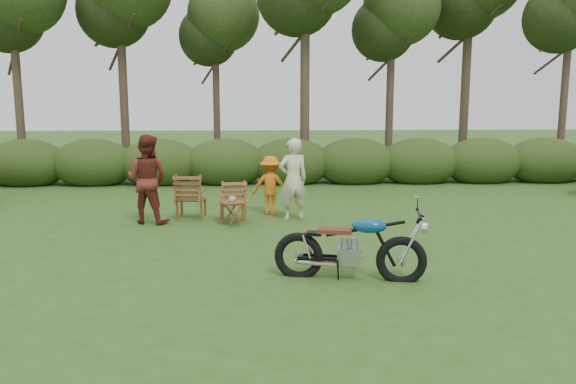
{
  "coord_description": "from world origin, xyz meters",
  "views": [
    {
      "loc": [
        -0.85,
        -8.17,
        2.54
      ],
      "look_at": [
        -0.41,
        1.8,
        0.9
      ],
      "focal_mm": 35.0,
      "sensor_mm": 36.0,
      "label": 1
    }
  ],
  "objects_px": {
    "motorcycle": "(349,278)",
    "side_table": "(233,213)",
    "adult_b": "(149,223)",
    "adult_a": "(293,219)",
    "child": "(271,214)",
    "lawn_chair_right": "(233,220)",
    "cup": "(232,199)",
    "lawn_chair_left": "(192,218)"
  },
  "relations": [
    {
      "from": "lawn_chair_right",
      "to": "lawn_chair_left",
      "type": "distance_m",
      "value": 0.95
    },
    {
      "from": "lawn_chair_left",
      "to": "adult_a",
      "type": "bearing_deg",
      "value": 177.64
    },
    {
      "from": "adult_a",
      "to": "child",
      "type": "relative_size",
      "value": 1.33
    },
    {
      "from": "side_table",
      "to": "child",
      "type": "xyz_separation_m",
      "value": [
        0.78,
        1.11,
        -0.25
      ]
    },
    {
      "from": "motorcycle",
      "to": "adult_b",
      "type": "distance_m",
      "value": 5.31
    },
    {
      "from": "motorcycle",
      "to": "child",
      "type": "relative_size",
      "value": 1.57
    },
    {
      "from": "lawn_chair_right",
      "to": "cup",
      "type": "distance_m",
      "value": 0.79
    },
    {
      "from": "adult_b",
      "to": "lawn_chair_right",
      "type": "bearing_deg",
      "value": -157.35
    },
    {
      "from": "lawn_chair_left",
      "to": "child",
      "type": "bearing_deg",
      "value": -165.26
    },
    {
      "from": "motorcycle",
      "to": "cup",
      "type": "distance_m",
      "value": 4.04
    },
    {
      "from": "side_table",
      "to": "adult_b",
      "type": "distance_m",
      "value": 1.82
    },
    {
      "from": "motorcycle",
      "to": "lawn_chair_left",
      "type": "height_order",
      "value": "motorcycle"
    },
    {
      "from": "lawn_chair_right",
      "to": "adult_a",
      "type": "relative_size",
      "value": 0.49
    },
    {
      "from": "motorcycle",
      "to": "adult_a",
      "type": "xyz_separation_m",
      "value": [
        -0.59,
        4.09,
        0.0
      ]
    },
    {
      "from": "motorcycle",
      "to": "adult_b",
      "type": "height_order",
      "value": "adult_b"
    },
    {
      "from": "lawn_chair_right",
      "to": "adult_b",
      "type": "height_order",
      "value": "adult_b"
    },
    {
      "from": "side_table",
      "to": "cup",
      "type": "bearing_deg",
      "value": -129.06
    },
    {
      "from": "cup",
      "to": "adult_a",
      "type": "height_order",
      "value": "adult_a"
    },
    {
      "from": "lawn_chair_right",
      "to": "cup",
      "type": "xyz_separation_m",
      "value": [
        0.02,
        -0.57,
        0.55
      ]
    },
    {
      "from": "motorcycle",
      "to": "lawn_chair_right",
      "type": "relative_size",
      "value": 2.39
    },
    {
      "from": "lawn_chair_right",
      "to": "lawn_chair_left",
      "type": "bearing_deg",
      "value": -24.5
    },
    {
      "from": "lawn_chair_right",
      "to": "adult_a",
      "type": "distance_m",
      "value": 1.29
    },
    {
      "from": "motorcycle",
      "to": "cup",
      "type": "height_order",
      "value": "cup"
    },
    {
      "from": "adult_b",
      "to": "cup",
      "type": "bearing_deg",
      "value": -175.78
    },
    {
      "from": "motorcycle",
      "to": "side_table",
      "type": "distance_m",
      "value": 4.02
    },
    {
      "from": "side_table",
      "to": "cup",
      "type": "height_order",
      "value": "cup"
    },
    {
      "from": "motorcycle",
      "to": "side_table",
      "type": "xyz_separation_m",
      "value": [
        -1.85,
        3.56,
        0.25
      ]
    },
    {
      "from": "lawn_chair_left",
      "to": "adult_b",
      "type": "relative_size",
      "value": 0.52
    },
    {
      "from": "lawn_chair_right",
      "to": "child",
      "type": "bearing_deg",
      "value": -155.39
    },
    {
      "from": "child",
      "to": "motorcycle",
      "type": "bearing_deg",
      "value": 109.71
    },
    {
      "from": "motorcycle",
      "to": "adult_b",
      "type": "xyz_separation_m",
      "value": [
        -3.62,
        3.88,
        0.0
      ]
    },
    {
      "from": "side_table",
      "to": "adult_b",
      "type": "height_order",
      "value": "adult_b"
    },
    {
      "from": "adult_b",
      "to": "child",
      "type": "bearing_deg",
      "value": -147.85
    },
    {
      "from": "lawn_chair_right",
      "to": "side_table",
      "type": "xyz_separation_m",
      "value": [
        0.03,
        -0.55,
        0.25
      ]
    },
    {
      "from": "lawn_chair_right",
      "to": "cup",
      "type": "height_order",
      "value": "cup"
    },
    {
      "from": "adult_a",
      "to": "adult_b",
      "type": "relative_size",
      "value": 0.95
    },
    {
      "from": "side_table",
      "to": "adult_b",
      "type": "relative_size",
      "value": 0.27
    },
    {
      "from": "adult_b",
      "to": "adult_a",
      "type": "bearing_deg",
      "value": -161.01
    },
    {
      "from": "cup",
      "to": "lawn_chair_left",
      "type": "bearing_deg",
      "value": 138.95
    },
    {
      "from": "lawn_chair_right",
      "to": "motorcycle",
      "type": "bearing_deg",
      "value": 105.05
    },
    {
      "from": "lawn_chair_right",
      "to": "adult_b",
      "type": "bearing_deg",
      "value": -1.98
    },
    {
      "from": "side_table",
      "to": "cup",
      "type": "relative_size",
      "value": 3.63
    }
  ]
}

